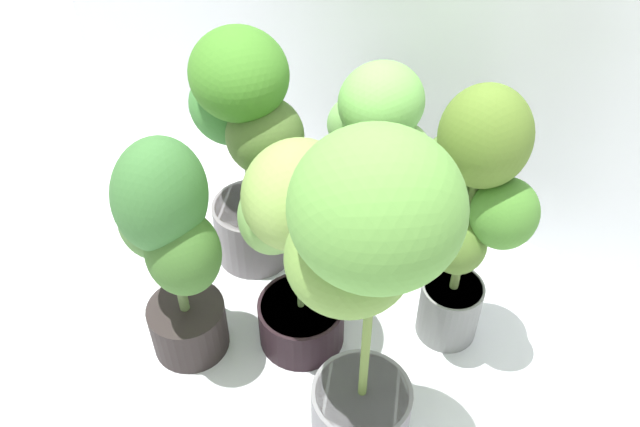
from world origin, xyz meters
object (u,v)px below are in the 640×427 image
(potted_plant_back_left, at_px, (246,136))
(potted_plant_back_right, at_px, (470,206))
(potted_plant_front_left, at_px, (170,242))
(potted_plant_center, at_px, (293,235))
(potted_plant_back_center, at_px, (377,158))
(potted_plant_front_right, at_px, (365,276))

(potted_plant_back_left, bearing_deg, potted_plant_back_right, 2.03)
(potted_plant_front_left, relative_size, potted_plant_back_left, 0.91)
(potted_plant_center, bearing_deg, potted_plant_back_right, 32.10)
(potted_plant_center, xyz_separation_m, potted_plant_back_center, (0.03, 0.41, -0.02))
(potted_plant_front_right, bearing_deg, potted_plant_front_left, -179.50)
(potted_plant_front_left, relative_size, potted_plant_front_right, 0.76)
(potted_plant_front_left, height_order, potted_plant_back_right, potted_plant_back_right)
(potted_plant_front_left, xyz_separation_m, potted_plant_back_left, (-0.05, 0.41, 0.05))
(potted_plant_center, distance_m, potted_plant_front_right, 0.41)
(potted_plant_back_left, height_order, potted_plant_center, potted_plant_back_left)
(potted_plant_front_right, bearing_deg, potted_plant_center, 148.13)
(potted_plant_front_left, bearing_deg, potted_plant_back_center, 65.56)
(potted_plant_back_center, relative_size, potted_plant_back_right, 0.83)
(potted_plant_front_left, height_order, potted_plant_back_center, potted_plant_front_left)
(potted_plant_back_left, height_order, potted_plant_back_center, potted_plant_back_left)
(potted_plant_back_right, bearing_deg, potted_plant_back_left, -177.97)
(potted_plant_front_left, bearing_deg, potted_plant_back_right, 34.62)
(potted_plant_back_center, bearing_deg, potted_plant_back_left, -148.71)
(potted_plant_front_left, relative_size, potted_plant_center, 1.05)
(potted_plant_center, height_order, potted_plant_front_right, potted_plant_front_right)
(potted_plant_back_left, relative_size, potted_plant_back_center, 1.15)
(potted_plant_front_left, distance_m, potted_plant_back_center, 0.67)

